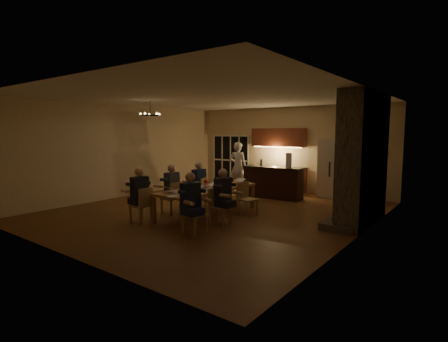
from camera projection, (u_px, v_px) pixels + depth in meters
floor at (216, 211)px, 10.01m from camera, size 9.00×9.00×0.00m
back_wall at (288, 149)px, 13.42m from camera, size 8.00×0.04×3.20m
left_wall at (126, 151)px, 12.24m from camera, size 0.04×9.00×3.20m
right_wall at (363, 163)px, 7.42m from camera, size 0.04×9.00×3.20m
ceiling at (215, 97)px, 9.65m from camera, size 8.00×9.00×0.04m
french_doors at (231, 160)px, 15.05m from camera, size 1.86×0.08×2.10m
fireplace at (364, 159)px, 8.57m from camera, size 0.58×2.50×3.20m
kitchenette at (277, 160)px, 13.39m from camera, size 2.24×0.68×2.40m
refrigerator at (333, 169)px, 12.05m from camera, size 0.90×0.68×2.00m
dining_table at (208, 202)px, 9.48m from camera, size 1.10×3.10×0.75m
bar_island at (273, 182)px, 11.97m from camera, size 2.12×0.83×1.08m
chair_left_near at (141, 205)px, 8.69m from camera, size 0.45×0.45×0.89m
chair_left_mid at (171, 198)px, 9.64m from camera, size 0.45×0.45×0.89m
chair_left_far at (197, 193)px, 10.46m from camera, size 0.56×0.56×0.89m
chair_right_near at (195, 214)px, 7.73m from camera, size 0.49×0.49×0.89m
chair_right_mid at (220, 207)px, 8.50m from camera, size 0.51×0.51×0.89m
chair_right_far at (248, 199)px, 9.48m from camera, size 0.52×0.52×0.89m
person_left_near at (140, 195)px, 8.72m from camera, size 0.67×0.67×1.38m
person_right_near at (191, 204)px, 7.66m from camera, size 0.71×0.71×1.38m
person_left_mid at (172, 189)px, 9.63m from camera, size 0.66×0.66×1.38m
person_right_mid at (223, 197)px, 8.49m from camera, size 0.63×0.63×1.38m
person_left_far at (199, 185)px, 10.45m from camera, size 0.61×0.61×1.38m
standing_person at (238, 167)px, 13.11m from camera, size 0.75×0.55×1.90m
chandelier at (150, 115)px, 10.38m from camera, size 0.60×0.60×0.03m
laptop_a at (173, 188)px, 8.70m from camera, size 0.40×0.37×0.23m
laptop_b at (194, 189)px, 8.60m from camera, size 0.38×0.35×0.23m
laptop_c at (205, 183)px, 9.65m from camera, size 0.38×0.35×0.23m
laptop_d at (213, 185)px, 9.19m from camera, size 0.32×0.28×0.23m
laptop_e at (225, 179)px, 10.40m from camera, size 0.37×0.33×0.23m
laptop_f at (237, 181)px, 10.04m from camera, size 0.38×0.35×0.23m
mug_front at (193, 188)px, 9.08m from camera, size 0.07×0.07×0.10m
mug_mid at (220, 184)px, 9.79m from camera, size 0.09×0.09×0.10m
mug_back at (218, 182)px, 10.29m from camera, size 0.09×0.09×0.10m
redcup_near at (187, 194)px, 8.22m from camera, size 0.08×0.08×0.12m
redcup_mid at (206, 182)px, 10.09m from camera, size 0.09×0.09×0.12m
redcup_far at (239, 181)px, 10.44m from camera, size 0.09×0.09×0.12m
can_silver at (193, 189)px, 8.90m from camera, size 0.06×0.06×0.12m
can_cola at (232, 180)px, 10.58m from camera, size 0.06×0.06×0.12m
plate_near at (205, 191)px, 8.87m from camera, size 0.23×0.23×0.02m
plate_left at (174, 191)px, 8.85m from camera, size 0.23×0.23×0.02m
plate_far at (234, 185)px, 9.81m from camera, size 0.27×0.27×0.02m
notepad at (172, 196)px, 8.16m from camera, size 0.21×0.26×0.01m
bar_bottle at (261, 162)px, 12.18m from camera, size 0.08×0.08×0.24m
bar_blender at (289, 160)px, 11.65m from camera, size 0.16×0.16×0.48m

